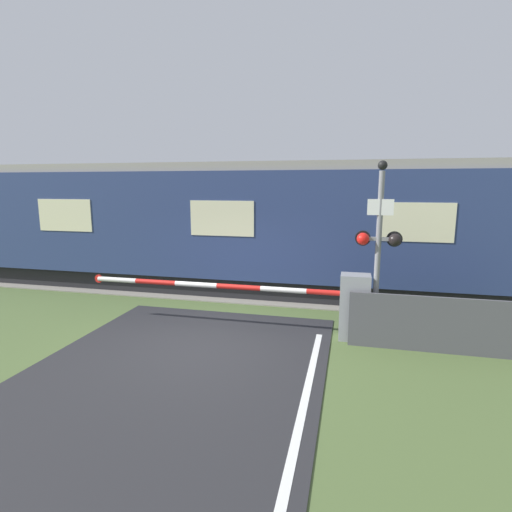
# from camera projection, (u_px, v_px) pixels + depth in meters

# --- Properties ---
(ground_plane) EXTENTS (80.00, 80.00, 0.00)m
(ground_plane) POSITION_uv_depth(u_px,v_px,m) (201.00, 344.00, 8.08)
(ground_plane) COLOR #4C6033
(track_bed) EXTENTS (36.00, 3.20, 0.13)m
(track_bed) POSITION_uv_depth(u_px,v_px,m) (253.00, 289.00, 12.28)
(track_bed) COLOR gray
(track_bed) RESTS_ON ground_plane
(train) EXTENTS (17.68, 2.85, 3.78)m
(train) POSITION_uv_depth(u_px,v_px,m) (237.00, 226.00, 12.06)
(train) COLOR black
(train) RESTS_ON ground_plane
(crossing_barrier) EXTENTS (6.36, 0.44, 1.38)m
(crossing_barrier) POSITION_uv_depth(u_px,v_px,m) (330.00, 303.00, 8.32)
(crossing_barrier) COLOR gray
(crossing_barrier) RESTS_ON ground_plane
(signal_post) EXTENTS (0.90, 0.26, 3.63)m
(signal_post) POSITION_uv_depth(u_px,v_px,m) (378.00, 243.00, 7.78)
(signal_post) COLOR gray
(signal_post) RESTS_ON ground_plane
(roadside_fence) EXTENTS (3.86, 0.06, 1.10)m
(roadside_fence) POSITION_uv_depth(u_px,v_px,m) (454.00, 326.00, 7.50)
(roadside_fence) COLOR #4C4C51
(roadside_fence) RESTS_ON ground_plane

